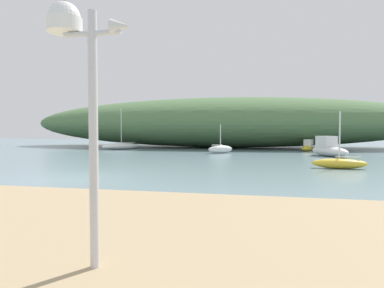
{
  "coord_description": "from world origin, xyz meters",
  "views": [
    {
      "loc": [
        7.41,
        -12.78,
        2.0
      ],
      "look_at": [
        4.13,
        2.53,
        1.36
      ],
      "focal_mm": 31.03,
      "sensor_mm": 36.0,
      "label": 1
    }
  ],
  "objects_px": {
    "mast_structure": "(77,55)",
    "motorboat_east_reach": "(308,147)",
    "sailboat_far_right": "(220,149)",
    "sailboat_by_sandbar": "(121,146)",
    "sailboat_centre_water": "(339,163)",
    "motorboat_near_shore": "(329,149)"
  },
  "relations": [
    {
      "from": "motorboat_near_shore",
      "to": "mast_structure",
      "type": "bearing_deg",
      "value": -107.44
    },
    {
      "from": "mast_structure",
      "to": "sailboat_far_right",
      "type": "relative_size",
      "value": 1.36
    },
    {
      "from": "motorboat_near_shore",
      "to": "motorboat_east_reach",
      "type": "bearing_deg",
      "value": 95.58
    },
    {
      "from": "motorboat_east_reach",
      "to": "mast_structure",
      "type": "bearing_deg",
      "value": -102.47
    },
    {
      "from": "motorboat_near_shore",
      "to": "sailboat_centre_water",
      "type": "bearing_deg",
      "value": -96.96
    },
    {
      "from": "mast_structure",
      "to": "sailboat_by_sandbar",
      "type": "bearing_deg",
      "value": 113.14
    },
    {
      "from": "sailboat_far_right",
      "to": "mast_structure",
      "type": "bearing_deg",
      "value": -87.07
    },
    {
      "from": "sailboat_far_right",
      "to": "motorboat_near_shore",
      "type": "distance_m",
      "value": 8.83
    },
    {
      "from": "sailboat_by_sandbar",
      "to": "sailboat_centre_water",
      "type": "bearing_deg",
      "value": -37.44
    },
    {
      "from": "sailboat_centre_water",
      "to": "motorboat_near_shore",
      "type": "height_order",
      "value": "sailboat_centre_water"
    },
    {
      "from": "motorboat_east_reach",
      "to": "sailboat_centre_water",
      "type": "relative_size",
      "value": 1.04
    },
    {
      "from": "sailboat_centre_water",
      "to": "motorboat_near_shore",
      "type": "bearing_deg",
      "value": 83.04
    },
    {
      "from": "motorboat_east_reach",
      "to": "sailboat_by_sandbar",
      "type": "xyz_separation_m",
      "value": [
        -19.1,
        -1.46,
        -0.06
      ]
    },
    {
      "from": "motorboat_east_reach",
      "to": "sailboat_centre_water",
      "type": "distance_m",
      "value": 15.77
    },
    {
      "from": "motorboat_east_reach",
      "to": "motorboat_near_shore",
      "type": "distance_m",
      "value": 6.91
    },
    {
      "from": "sailboat_far_right",
      "to": "sailboat_by_sandbar",
      "type": "bearing_deg",
      "value": 160.91
    },
    {
      "from": "mast_structure",
      "to": "motorboat_east_reach",
      "type": "bearing_deg",
      "value": 77.53
    },
    {
      "from": "mast_structure",
      "to": "motorboat_east_reach",
      "type": "height_order",
      "value": "mast_structure"
    },
    {
      "from": "mast_structure",
      "to": "sailboat_by_sandbar",
      "type": "xyz_separation_m",
      "value": [
        -12.38,
        28.96,
        -2.64
      ]
    },
    {
      "from": "sailboat_far_right",
      "to": "motorboat_east_reach",
      "type": "bearing_deg",
      "value": 33.47
    },
    {
      "from": "sailboat_by_sandbar",
      "to": "sailboat_centre_water",
      "type": "xyz_separation_m",
      "value": [
        18.69,
        -14.31,
        -0.06
      ]
    },
    {
      "from": "mast_structure",
      "to": "motorboat_near_shore",
      "type": "distance_m",
      "value": 24.8
    }
  ]
}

